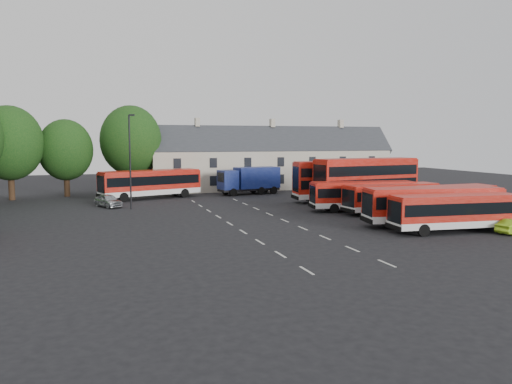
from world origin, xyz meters
TOP-DOWN VIEW (x-y plane):
  - ground at (0.00, 0.00)m, footprint 140.00×140.00m
  - lane_markings at (2.50, 2.00)m, footprint 5.15×33.80m
  - terrace_houses at (14.00, 30.00)m, footprint 35.70×7.13m
  - bus_row_a at (15.38, -7.14)m, footprint 10.38×3.24m
  - bus_row_b at (15.48, -4.37)m, footprint 11.53×4.35m
  - bus_row_c at (17.69, -2.32)m, footprint 10.85×2.87m
  - bus_row_d at (16.42, 2.98)m, footprint 10.15×3.27m
  - bus_row_e at (14.57, 5.16)m, footprint 10.60×3.95m
  - bus_dd_south at (17.82, 10.04)m, footprint 12.49×4.34m
  - bus_dd_north at (16.17, 12.37)m, footprint 11.47×3.63m
  - bus_north at (-4.33, 22.22)m, footprint 12.35×6.30m
  - box_truck at (8.47, 23.26)m, footprint 8.28×3.75m
  - silver_car at (-9.41, 16.04)m, footprint 3.12×4.34m
  - lamppost at (-7.22, 13.73)m, footprint 0.67×0.34m

SIDE VIEW (x-z plane):
  - ground at x=0.00m, z-range 0.00..0.00m
  - lane_markings at x=2.50m, z-range 0.00..0.01m
  - silver_car at x=-9.41m, z-range 0.00..1.37m
  - bus_row_d at x=16.42m, z-range 0.28..3.10m
  - bus_row_a at x=15.38m, z-range 0.29..3.18m
  - bus_row_e at x=14.57m, z-range 0.30..3.23m
  - bus_row_c at x=17.69m, z-range 0.31..3.35m
  - bus_row_b at x=15.48m, z-range 0.32..3.51m
  - box_truck at x=8.47m, z-range 0.22..3.71m
  - bus_north at x=-4.33m, z-range 0.35..3.76m
  - bus_dd_north at x=16.17m, z-range 0.32..4.95m
  - bus_dd_south at x=17.82m, z-range 0.35..5.36m
  - terrace_houses at x=14.00m, z-range -1.17..8.89m
  - lamppost at x=-7.22m, z-range 0.32..9.94m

